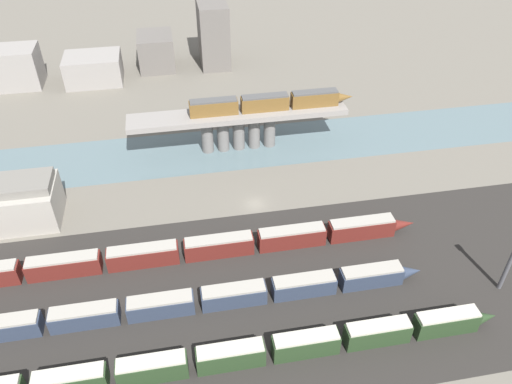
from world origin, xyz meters
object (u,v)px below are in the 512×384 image
Objects in this scene: train_yard_far at (151,255)px; train_on_bridge at (270,102)px; train_yard_near at (238,355)px; signal_tower at (510,261)px; train_yard_mid at (206,299)px.

train_on_bridge is at bearing 50.65° from train_yard_far.
train_yard_near is 26.30m from train_yard_far.
train_yard_near is at bearing -172.08° from signal_tower.
train_yard_near is 6.45× the size of signal_tower.
signal_tower is (46.47, 6.46, 4.51)m from train_yard_near.
train_yard_far is at bearing 117.69° from train_yard_near.
train_yard_near is 11.99m from train_yard_mid.
train_yard_near is 1.10× the size of train_yard_mid.
train_yard_near is at bearing -62.31° from train_yard_far.
train_on_bridge reaches higher than train_yard_mid.
signal_tower is at bearing -5.71° from train_yard_mid.
train_on_bridge is 61.69m from train_yard_near.
signal_tower is (58.69, -16.83, 4.54)m from train_yard_far.
train_on_bridge is 52.23m from train_yard_mid.
signal_tower is at bearing -60.30° from train_on_bridge.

